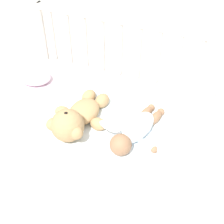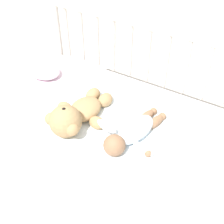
# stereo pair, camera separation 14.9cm
# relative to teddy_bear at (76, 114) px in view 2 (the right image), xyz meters

# --- Properties ---
(ground_plane) EXTENTS (12.00, 12.00, 0.00)m
(ground_plane) POSITION_rel_teddy_bear_xyz_m (0.14, 0.11, -0.49)
(ground_plane) COLOR silver
(crib_mattress) EXTENTS (1.26, 0.71, 0.43)m
(crib_mattress) POSITION_rel_teddy_bear_xyz_m (0.14, 0.11, -0.28)
(crib_mattress) COLOR silver
(crib_mattress) RESTS_ON ground_plane
(crib_rail) EXTENTS (1.26, 0.04, 0.79)m
(crib_rail) POSITION_rel_teddy_bear_xyz_m (0.14, 0.49, 0.07)
(crib_rail) COLOR beige
(crib_rail) RESTS_ON ground_plane
(blanket) EXTENTS (0.79, 0.51, 0.01)m
(blanket) POSITION_rel_teddy_bear_xyz_m (0.14, 0.07, -0.06)
(blanket) COLOR white
(blanket) RESTS_ON crib_mattress
(teddy_bear) EXTENTS (0.28, 0.39, 0.16)m
(teddy_bear) POSITION_rel_teddy_bear_xyz_m (0.00, 0.00, 0.00)
(teddy_bear) COLOR tan
(teddy_bear) RESTS_ON crib_mattress
(baby) EXTENTS (0.30, 0.39, 0.10)m
(baby) POSITION_rel_teddy_bear_xyz_m (0.28, 0.05, -0.02)
(baby) COLOR white
(baby) RESTS_ON crib_mattress
(small_pillow) EXTENTS (0.19, 0.15, 0.06)m
(small_pillow) POSITION_rel_teddy_bear_xyz_m (-0.39, 0.24, -0.03)
(small_pillow) COLOR silver
(small_pillow) RESTS_ON crib_mattress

